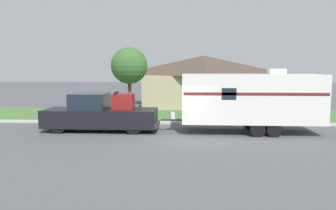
% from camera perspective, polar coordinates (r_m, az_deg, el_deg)
% --- Properties ---
extents(ground_plane, '(120.00, 120.00, 0.00)m').
position_cam_1_polar(ground_plane, '(15.81, 1.89, -5.67)').
color(ground_plane, '#515456').
extents(curb_strip, '(80.00, 0.30, 0.14)m').
position_cam_1_polar(curb_strip, '(19.48, 2.20, -3.13)').
color(curb_strip, beige).
rests_on(curb_strip, ground_plane).
extents(lawn_strip, '(80.00, 7.00, 0.03)m').
position_cam_1_polar(lawn_strip, '(23.10, 2.41, -1.75)').
color(lawn_strip, '#477538').
rests_on(lawn_strip, ground_plane).
extents(house_across_street, '(10.74, 7.70, 4.38)m').
position_cam_1_polar(house_across_street, '(28.99, 6.17, 4.39)').
color(house_across_street, tan).
rests_on(house_across_street, ground_plane).
extents(pickup_truck, '(6.02, 2.02, 2.08)m').
position_cam_1_polar(pickup_truck, '(17.71, -11.76, -1.57)').
color(pickup_truck, black).
rests_on(pickup_truck, ground_plane).
extents(travel_trailer, '(8.12, 2.45, 3.28)m').
position_cam_1_polar(travel_trailer, '(17.28, 14.23, 1.14)').
color(travel_trailer, black).
rests_on(travel_trailer, ground_plane).
extents(mailbox, '(0.48, 0.20, 1.27)m').
position_cam_1_polar(mailbox, '(20.62, -7.33, -0.09)').
color(mailbox, brown).
rests_on(mailbox, ground_plane).
extents(tree_in_yard, '(2.44, 2.44, 4.69)m').
position_cam_1_polar(tree_in_yard, '(22.13, -6.75, 6.76)').
color(tree_in_yard, brown).
rests_on(tree_in_yard, ground_plane).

